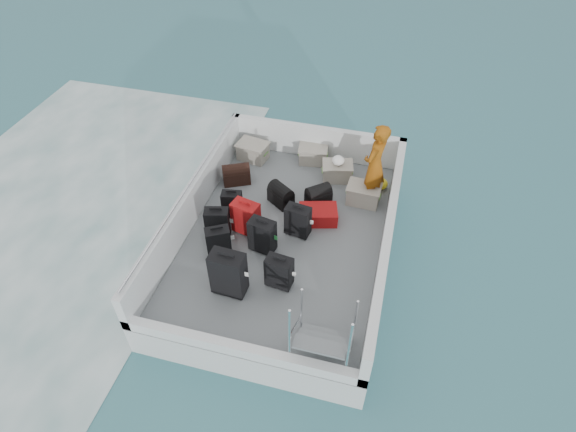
% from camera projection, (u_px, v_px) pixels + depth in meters
% --- Properties ---
extents(ground, '(160.00, 160.00, 0.00)m').
position_uv_depth(ground, '(286.00, 258.00, 8.89)').
color(ground, '#1C4F62').
rests_on(ground, ground).
extents(wake_foam, '(10.00, 10.00, 0.00)m').
position_uv_depth(wake_foam, '(59.00, 212.00, 9.79)').
color(wake_foam, white).
rests_on(wake_foam, ground).
extents(ferry_hull, '(3.60, 5.00, 0.60)m').
position_uv_depth(ferry_hull, '(286.00, 247.00, 8.69)').
color(ferry_hull, silver).
rests_on(ferry_hull, ground).
extents(deck, '(3.30, 4.70, 0.02)m').
position_uv_depth(deck, '(285.00, 235.00, 8.47)').
color(deck, slate).
rests_on(deck, ferry_hull).
extents(deck_fittings, '(3.60, 5.00, 0.90)m').
position_uv_depth(deck_fittings, '(301.00, 236.00, 7.92)').
color(deck_fittings, silver).
rests_on(deck_fittings, deck).
extents(suitcase_0, '(0.45, 0.39, 0.61)m').
position_uv_depth(suitcase_0, '(219.00, 243.00, 7.88)').
color(suitcase_0, black).
rests_on(suitcase_0, deck).
extents(suitcase_1, '(0.45, 0.33, 0.61)m').
position_uv_depth(suitcase_1, '(218.00, 224.00, 8.22)').
color(suitcase_1, black).
rests_on(suitcase_1, deck).
extents(suitcase_2, '(0.39, 0.27, 0.52)m').
position_uv_depth(suitcase_2, '(232.00, 204.00, 8.65)').
color(suitcase_2, black).
rests_on(suitcase_2, deck).
extents(suitcase_3, '(0.54, 0.33, 0.79)m').
position_uv_depth(suitcase_3, '(228.00, 274.00, 7.30)').
color(suitcase_3, black).
rests_on(suitcase_3, deck).
extents(suitcase_4, '(0.47, 0.34, 0.64)m').
position_uv_depth(suitcase_4, '(262.00, 236.00, 7.99)').
color(suitcase_4, black).
rests_on(suitcase_4, deck).
extents(suitcase_5, '(0.51, 0.37, 0.63)m').
position_uv_depth(suitcase_5, '(246.00, 218.00, 8.31)').
color(suitcase_5, '#9A130B').
rests_on(suitcase_5, deck).
extents(suitcase_6, '(0.44, 0.29, 0.58)m').
position_uv_depth(suitcase_6, '(279.00, 272.00, 7.46)').
color(suitcase_6, black).
rests_on(suitcase_6, deck).
extents(suitcase_7, '(0.46, 0.31, 0.60)m').
position_uv_depth(suitcase_7, '(298.00, 221.00, 8.28)').
color(suitcase_7, black).
rests_on(suitcase_7, deck).
extents(suitcase_8, '(0.77, 0.61, 0.27)m').
position_uv_depth(suitcase_8, '(318.00, 215.00, 8.64)').
color(suitcase_8, '#9A130B').
rests_on(suitcase_8, deck).
extents(duffel_0, '(0.60, 0.50, 0.32)m').
position_uv_depth(duffel_0, '(236.00, 176.00, 9.42)').
color(duffel_0, black).
rests_on(duffel_0, deck).
extents(duffel_1, '(0.55, 0.51, 0.32)m').
position_uv_depth(duffel_1, '(281.00, 196.00, 8.97)').
color(duffel_1, black).
rests_on(duffel_1, deck).
extents(duffel_2, '(0.53, 0.52, 0.32)m').
position_uv_depth(duffel_2, '(318.00, 197.00, 8.95)').
color(duffel_2, black).
rests_on(duffel_2, deck).
extents(crate_0, '(0.64, 0.49, 0.35)m').
position_uv_depth(crate_0, '(253.00, 152.00, 9.97)').
color(crate_0, '#A2998D').
rests_on(crate_0, deck).
extents(crate_1, '(0.60, 0.46, 0.33)m').
position_uv_depth(crate_1, '(313.00, 155.00, 9.90)').
color(crate_1, '#A2998D').
rests_on(crate_1, deck).
extents(crate_2, '(0.62, 0.49, 0.33)m').
position_uv_depth(crate_2, '(337.00, 172.00, 9.49)').
color(crate_2, '#A2998D').
rests_on(crate_2, deck).
extents(crate_3, '(0.60, 0.43, 0.35)m').
position_uv_depth(crate_3, '(363.00, 195.00, 8.97)').
color(crate_3, '#A2998D').
rests_on(crate_3, deck).
extents(yellow_bag, '(0.28, 0.26, 0.22)m').
position_uv_depth(yellow_bag, '(380.00, 184.00, 9.31)').
color(yellow_bag, yellow).
rests_on(yellow_bag, deck).
extents(white_bag, '(0.24, 0.24, 0.18)m').
position_uv_depth(white_bag, '(338.00, 162.00, 9.31)').
color(white_bag, white).
rests_on(white_bag, crate_2).
extents(passenger, '(0.56, 0.69, 1.62)m').
position_uv_depth(passenger, '(375.00, 165.00, 8.60)').
color(passenger, '#CC6A13').
rests_on(passenger, deck).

